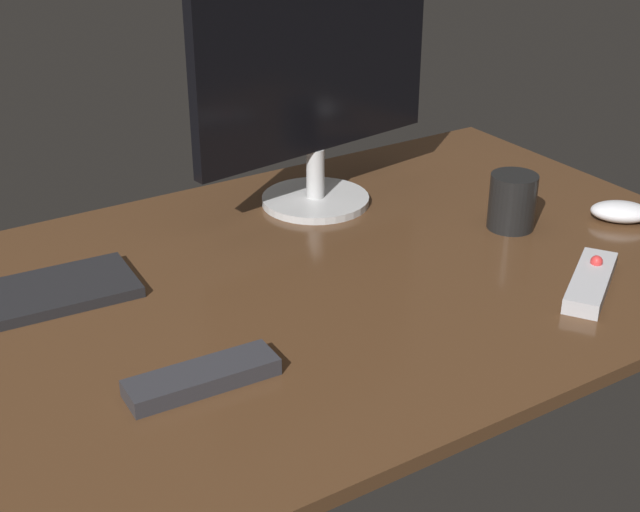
% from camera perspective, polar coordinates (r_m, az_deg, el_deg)
% --- Properties ---
extents(desk, '(1.40, 0.84, 0.02)m').
position_cam_1_polar(desk, '(1.35, -1.24, -1.91)').
color(desk, '#4C301C').
rests_on(desk, ground).
extents(monitor, '(0.49, 0.19, 0.47)m').
position_cam_1_polar(monitor, '(1.53, -0.31, 12.27)').
color(monitor, silver).
rests_on(monitor, desk).
extents(computer_mouse, '(0.12, 0.11, 0.03)m').
position_cam_1_polar(computer_mouse, '(1.62, 18.60, 2.69)').
color(computer_mouse, silver).
rests_on(computer_mouse, desk).
extents(media_remote, '(0.18, 0.14, 0.04)m').
position_cam_1_polar(media_remote, '(1.37, 16.87, -1.56)').
color(media_remote, '#B7B7BC').
rests_on(media_remote, desk).
extents(tv_remote, '(0.19, 0.06, 0.02)m').
position_cam_1_polar(tv_remote, '(1.11, -7.51, -7.67)').
color(tv_remote, '#2D2D33').
rests_on(tv_remote, desk).
extents(coffee_mug, '(0.08, 0.08, 0.09)m').
position_cam_1_polar(coffee_mug, '(1.53, 12.15, 3.41)').
color(coffee_mug, black).
rests_on(coffee_mug, desk).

